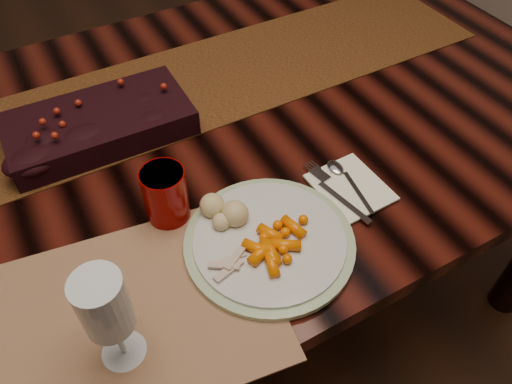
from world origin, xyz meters
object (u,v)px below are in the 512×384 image
placemat_main (128,314)px  red_cup (166,194)px  mashed_potatoes (228,204)px  turkey_shreds (230,258)px  dining_table (208,239)px  wine_glass (111,321)px  napkin (350,187)px  baby_carrots (278,244)px  centerpiece (98,120)px  dinner_plate (269,242)px

placemat_main → red_cup: red_cup is taller
mashed_potatoes → turkey_shreds: 0.10m
placemat_main → turkey_shreds: 0.17m
dining_table → wine_glass: wine_glass is taller
mashed_potatoes → napkin: mashed_potatoes is taller
dining_table → napkin: (0.18, -0.29, 0.38)m
turkey_shreds → wine_glass: bearing=-165.1°
baby_carrots → wine_glass: (-0.28, -0.04, 0.06)m
placemat_main → wine_glass: bearing=-106.3°
turkey_shreds → centerpiece: bearing=101.1°
dinner_plate → wine_glass: 0.29m
baby_carrots → placemat_main: bearing=177.0°
dinner_plate → turkey_shreds: size_ratio=3.68×
dining_table → mashed_potatoes: bearing=-100.8°
napkin → baby_carrots: bearing=-164.8°
centerpiece → wine_glass: bearing=-103.9°
mashed_potatoes → centerpiece: bearing=111.1°
mashed_potatoes → dinner_plate: bearing=-68.5°
dining_table → turkey_shreds: size_ratio=23.28×
centerpiece → dinner_plate: bearing=-68.8°
dinner_plate → wine_glass: bearing=-167.6°
placemat_main → wine_glass: 0.11m
dinner_plate → mashed_potatoes: 0.09m
baby_carrots → red_cup: 0.21m
dining_table → mashed_potatoes: 0.49m
centerpiece → turkey_shreds: centerpiece is taller
mashed_potatoes → turkey_shreds: (-0.04, -0.09, -0.01)m
dinner_plate → red_cup: bearing=130.0°
centerpiece → red_cup: size_ratio=3.50×
dinner_plate → red_cup: size_ratio=2.78×
dinner_plate → turkey_shreds: 0.08m
red_cup → wine_glass: (-0.15, -0.20, 0.04)m
baby_carrots → red_cup: (-0.12, 0.16, 0.03)m
centerpiece → dining_table: bearing=-24.8°
mashed_potatoes → turkey_shreds: mashed_potatoes is taller
placemat_main → baby_carrots: (0.25, -0.01, 0.03)m
mashed_potatoes → turkey_shreds: size_ratio=1.05×
mashed_potatoes → red_cup: size_ratio=0.80×
placemat_main → mashed_potatoes: (0.22, 0.09, 0.04)m
dinner_plate → baby_carrots: size_ratio=2.93×
napkin → red_cup: bearing=159.8°
baby_carrots → red_cup: size_ratio=0.95×
centerpiece → baby_carrots: (0.16, -0.43, -0.01)m
centerpiece → mashed_potatoes: (0.12, -0.32, 0.00)m
napkin → turkey_shreds: bearing=-172.1°
napkin → wine_glass: size_ratio=0.75×
placemat_main → mashed_potatoes: bearing=30.9°
placemat_main → wine_glass: wine_glass is taller
centerpiece → red_cup: (0.04, -0.26, 0.02)m
placemat_main → turkey_shreds: size_ratio=5.69×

